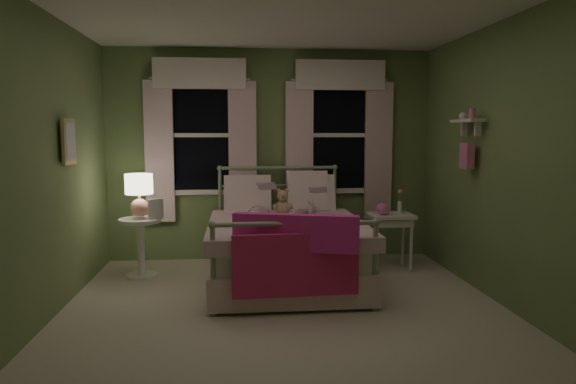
{
  "coord_description": "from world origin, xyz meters",
  "views": [
    {
      "loc": [
        -0.4,
        -4.29,
        1.58
      ],
      "look_at": [
        0.08,
        0.7,
        1.0
      ],
      "focal_mm": 32.0,
      "sensor_mm": 36.0,
      "label": 1
    }
  ],
  "objects": [
    {
      "name": "room_shell",
      "position": [
        0.0,
        0.0,
        1.3
      ],
      "size": [
        4.2,
        4.2,
        4.2
      ],
      "color": "beige",
      "rests_on": "ground"
    },
    {
      "name": "bed",
      "position": [
        0.09,
        1.03,
        0.38
      ],
      "size": [
        1.58,
        2.04,
        1.18
      ],
      "color": "white",
      "rests_on": "ground"
    },
    {
      "name": "pink_throw",
      "position": [
        0.08,
        0.02,
        0.61
      ],
      "size": [
        1.1,
        0.39,
        0.71
      ],
      "color": "#EA2DA2",
      "rests_on": "bed"
    },
    {
      "name": "child_left",
      "position": [
        -0.2,
        1.47,
        0.98
      ],
      "size": [
        0.33,
        0.24,
        0.83
      ],
      "primitive_type": "imported",
      "rotation": [
        0.0,
        0.0,
        3.0
      ],
      "color": "#F7D1DD",
      "rests_on": "bed"
    },
    {
      "name": "child_right",
      "position": [
        0.36,
        1.47,
        0.91
      ],
      "size": [
        0.4,
        0.37,
        0.67
      ],
      "primitive_type": "imported",
      "rotation": [
        0.0,
        0.0,
        2.72
      ],
      "color": "#F7D1DD",
      "rests_on": "bed"
    },
    {
      "name": "book_left",
      "position": [
        -0.2,
        1.22,
        0.96
      ],
      "size": [
        0.22,
        0.15,
        0.26
      ],
      "primitive_type": "imported",
      "rotation": [
        1.22,
        0.0,
        -0.19
      ],
      "color": "beige",
      "rests_on": "child_left"
    },
    {
      "name": "book_right",
      "position": [
        0.36,
        1.22,
        0.92
      ],
      "size": [
        0.22,
        0.15,
        0.26
      ],
      "primitive_type": "imported",
      "rotation": [
        1.22,
        0.0,
        -0.21
      ],
      "color": "beige",
      "rests_on": "child_right"
    },
    {
      "name": "teddy_bear",
      "position": [
        0.08,
        1.31,
        0.79
      ],
      "size": [
        0.23,
        0.18,
        0.3
      ],
      "color": "tan",
      "rests_on": "bed"
    },
    {
      "name": "nightstand_left",
      "position": [
        -1.48,
        1.35,
        0.42
      ],
      "size": [
        0.46,
        0.46,
        0.65
      ],
      "color": "white",
      "rests_on": "ground"
    },
    {
      "name": "table_lamp",
      "position": [
        -1.48,
        1.35,
        0.95
      ],
      "size": [
        0.3,
        0.3,
        0.47
      ],
      "color": "#DB9882",
      "rests_on": "nightstand_left"
    },
    {
      "name": "book_nightstand",
      "position": [
        -1.38,
        1.27,
        0.66
      ],
      "size": [
        0.21,
        0.25,
        0.02
      ],
      "primitive_type": "imported",
      "rotation": [
        0.0,
        0.0,
        0.2
      ],
      "color": "beige",
      "rests_on": "nightstand_left"
    },
    {
      "name": "nightstand_right",
      "position": [
        1.34,
        1.4,
        0.55
      ],
      "size": [
        0.5,
        0.4,
        0.64
      ],
      "color": "white",
      "rests_on": "ground"
    },
    {
      "name": "pink_toy",
      "position": [
        1.24,
        1.4,
        0.71
      ],
      "size": [
        0.14,
        0.19,
        0.14
      ],
      "color": "pink",
      "rests_on": "nightstand_right"
    },
    {
      "name": "bud_vase",
      "position": [
        1.46,
        1.45,
        0.79
      ],
      "size": [
        0.06,
        0.06,
        0.28
      ],
      "color": "white",
      "rests_on": "nightstand_right"
    },
    {
      "name": "window_left",
      "position": [
        -0.85,
        2.03,
        1.62
      ],
      "size": [
        1.34,
        0.13,
        1.96
      ],
      "color": "black",
      "rests_on": "room_shell"
    },
    {
      "name": "window_right",
      "position": [
        0.85,
        2.03,
        1.62
      ],
      "size": [
        1.34,
        0.13,
        1.96
      ],
      "color": "black",
      "rests_on": "room_shell"
    },
    {
      "name": "wall_shelf",
      "position": [
        1.9,
        0.7,
        1.52
      ],
      "size": [
        0.15,
        0.5,
        0.6
      ],
      "color": "white",
      "rests_on": "room_shell"
    },
    {
      "name": "framed_picture",
      "position": [
        -1.95,
        0.6,
        1.5
      ],
      "size": [
        0.03,
        0.32,
        0.42
      ],
      "color": "beige",
      "rests_on": "room_shell"
    }
  ]
}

